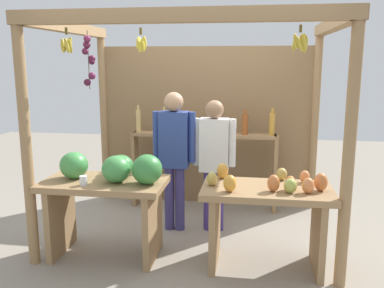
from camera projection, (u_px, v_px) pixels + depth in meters
name	position (u px, v px, depth m)	size (l,w,h in m)	color
ground_plane	(195.00, 230.00, 4.79)	(12.00, 12.00, 0.00)	gray
market_stall	(200.00, 107.00, 4.96)	(2.94, 2.12, 2.33)	#99754C
fruit_counter_left	(109.00, 188.00, 4.04)	(1.21, 0.64, 1.06)	#99754C
fruit_counter_right	(267.00, 207.00, 3.84)	(1.18, 0.65, 0.94)	#99754C
bottle_shelf_unit	(204.00, 149.00, 5.37)	(1.88, 0.22, 1.35)	#99754C
vendor_man	(174.00, 149.00, 4.65)	(0.48, 0.21, 1.58)	#3D3877
vendor_woman	(214.00, 155.00, 4.65)	(0.48, 0.20, 1.49)	#41327F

